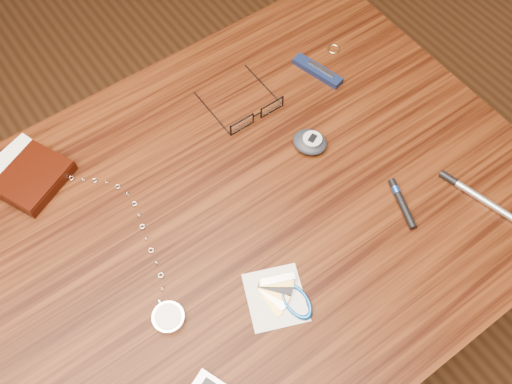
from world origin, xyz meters
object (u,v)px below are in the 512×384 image
at_px(desk, 231,249).
at_px(silver_pen, 472,193).
at_px(eyeglasses, 255,114).
at_px(pocket_watch, 165,310).
at_px(notepad_keys, 285,298).
at_px(pocket_knife, 318,71).
at_px(wallet_and_card, 33,177).
at_px(pedometer, 310,142).

height_order(desk, silver_pen, silver_pen).
bearing_deg(eyeglasses, desk, -136.81).
bearing_deg(desk, pocket_watch, -157.17).
relative_size(desk, notepad_keys, 8.69).
bearing_deg(pocket_knife, wallet_and_card, 170.43).
distance_m(wallet_and_card, pocket_watch, 0.31).
xyz_separation_m(eyeglasses, notepad_keys, (-0.15, -0.29, -0.01)).
xyz_separation_m(pedometer, pocket_knife, (0.11, 0.12, -0.00)).
bearing_deg(wallet_and_card, silver_pen, -37.73).
distance_m(desk, pocket_knife, 0.36).
bearing_deg(pocket_watch, pocket_knife, 25.93).
height_order(pocket_watch, notepad_keys, pocket_watch).
bearing_deg(notepad_keys, silver_pen, -5.76).
distance_m(wallet_and_card, pedometer, 0.45).
bearing_deg(pocket_watch, pedometer, 16.89).
xyz_separation_m(desk, pedometer, (0.19, 0.04, 0.11)).
relative_size(eyeglasses, silver_pen, 0.84).
bearing_deg(notepad_keys, desk, 88.60).
distance_m(pocket_watch, notepad_keys, 0.17).
height_order(desk, notepad_keys, notepad_keys).
relative_size(pocket_watch, silver_pen, 2.55).
relative_size(pedometer, notepad_keys, 0.64).
relative_size(wallet_and_card, pocket_knife, 1.63).
bearing_deg(pedometer, silver_pen, -56.24).
xyz_separation_m(eyeglasses, pedometer, (0.04, -0.10, -0.00)).
xyz_separation_m(wallet_and_card, pocket_knife, (0.51, -0.09, -0.01)).
xyz_separation_m(pedometer, silver_pen, (0.15, -0.23, -0.00)).
xyz_separation_m(wallet_and_card, pedometer, (0.40, -0.20, -0.00)).
bearing_deg(silver_pen, pedometer, 123.76).
bearing_deg(silver_pen, notepad_keys, 174.24).
bearing_deg(pedometer, pocket_watch, -163.11).
height_order(desk, wallet_and_card, wallet_and_card).
xyz_separation_m(eyeglasses, silver_pen, (0.19, -0.33, -0.01)).
relative_size(eyeglasses, notepad_keys, 1.00).
bearing_deg(notepad_keys, wallet_and_card, 117.91).
bearing_deg(silver_pen, desk, 151.55).
relative_size(pocket_watch, pocket_knife, 3.46).
xyz_separation_m(wallet_and_card, eyeglasses, (0.36, -0.10, -0.00)).
xyz_separation_m(desk, eyeglasses, (0.15, 0.14, 0.11)).
relative_size(notepad_keys, silver_pen, 0.84).
bearing_deg(pocket_watch, eyeglasses, 34.09).
relative_size(desk, pocket_knife, 9.92).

